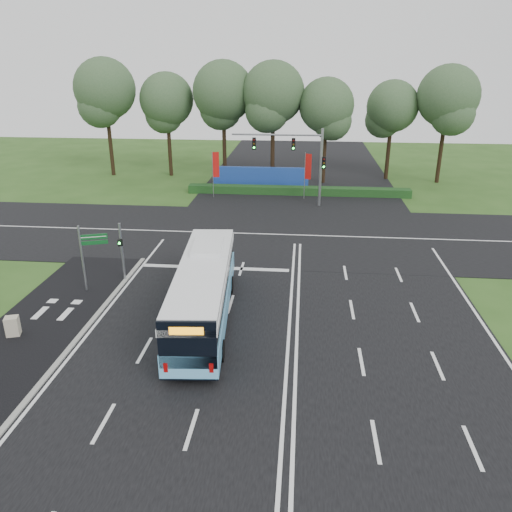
{
  "coord_description": "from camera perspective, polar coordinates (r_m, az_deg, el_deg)",
  "views": [
    {
      "loc": [
        0.41,
        -24.27,
        12.54
      ],
      "look_at": [
        -2.08,
        2.0,
        2.15
      ],
      "focal_mm": 35.0,
      "sensor_mm": 36.0,
      "label": 1
    }
  ],
  "objects": [
    {
      "name": "utility_cabinet",
      "position": [
        27.08,
        -26.06,
        -7.26
      ],
      "size": [
        0.74,
        0.68,
        1.03
      ],
      "primitive_type": "cube",
      "rotation": [
        0.0,
        0.0,
        0.31
      ],
      "color": "#BEB399",
      "rests_on": "ground"
    },
    {
      "name": "ground",
      "position": [
        27.32,
        3.97,
        -5.89
      ],
      "size": [
        120.0,
        120.0,
        0.0
      ],
      "primitive_type": "plane",
      "color": "#2B4E1A",
      "rests_on": "ground"
    },
    {
      "name": "street_sign",
      "position": [
        29.77,
        -18.68,
        0.63
      ],
      "size": [
        1.49,
        0.56,
        3.99
      ],
      "rotation": [
        0.0,
        0.0,
        0.32
      ],
      "color": "gray",
      "rests_on": "ground"
    },
    {
      "name": "hedge",
      "position": [
        50.26,
        4.83,
        7.44
      ],
      "size": [
        22.0,
        1.2,
        0.8
      ],
      "primitive_type": "cube",
      "color": "#153814",
      "rests_on": "ground"
    },
    {
      "name": "bike_path",
      "position": [
        27.85,
        -23.11,
        -7.09
      ],
      "size": [
        5.0,
        18.0,
        0.06
      ],
      "primitive_type": "cube",
      "color": "black",
      "rests_on": "ground"
    },
    {
      "name": "road_main",
      "position": [
        27.31,
        3.97,
        -5.85
      ],
      "size": [
        20.0,
        120.0,
        0.04
      ],
      "primitive_type": "cube",
      "color": "black",
      "rests_on": "ground"
    },
    {
      "name": "pedestrian_signal",
      "position": [
        30.79,
        -15.11,
        0.68
      ],
      "size": [
        0.34,
        0.43,
        3.64
      ],
      "rotation": [
        0.0,
        0.0,
        0.41
      ],
      "color": "gray",
      "rests_on": "ground"
    },
    {
      "name": "blue_hoarding",
      "position": [
        52.72,
        0.49,
        8.96
      ],
      "size": [
        10.0,
        0.3,
        2.2
      ],
      "primitive_type": "cube",
      "color": "#1C3E98",
      "rests_on": "ground"
    },
    {
      "name": "kerb_strip",
      "position": [
        26.81,
        -18.55,
        -7.48
      ],
      "size": [
        0.25,
        18.0,
        0.12
      ],
      "primitive_type": "cube",
      "color": "gray",
      "rests_on": "ground"
    },
    {
      "name": "city_bus",
      "position": [
        25.34,
        -5.99,
        -4.01
      ],
      "size": [
        3.36,
        11.78,
        3.34
      ],
      "rotation": [
        0.0,
        0.0,
        0.08
      ],
      "color": "#6BC3F8",
      "rests_on": "ground"
    },
    {
      "name": "eucalyptus_row",
      "position": [
        55.92,
        0.87,
        17.81
      ],
      "size": [
        43.3,
        8.26,
        12.96
      ],
      "color": "black",
      "rests_on": "ground"
    },
    {
      "name": "banner_flag_mid",
      "position": [
        48.01,
        5.88,
        9.83
      ],
      "size": [
        0.63,
        0.28,
        4.49
      ],
      "rotation": [
        0.0,
        0.0,
        -0.37
      ],
      "color": "gray",
      "rests_on": "ground"
    },
    {
      "name": "banner_flag_left",
      "position": [
        48.7,
        -4.69,
        10.05
      ],
      "size": [
        0.65,
        0.2,
        4.51
      ],
      "rotation": [
        0.0,
        0.0,
        0.24
      ],
      "color": "gray",
      "rests_on": "ground"
    },
    {
      "name": "road_cross",
      "position": [
        38.37,
        4.51,
        2.39
      ],
      "size": [
        120.0,
        14.0,
        0.05
      ],
      "primitive_type": "cube",
      "color": "black",
      "rests_on": "ground"
    },
    {
      "name": "traffic_light_gantry",
      "position": [
        45.46,
        5.18,
        11.43
      ],
      "size": [
        8.41,
        0.28,
        7.0
      ],
      "color": "gray",
      "rests_on": "ground"
    }
  ]
}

